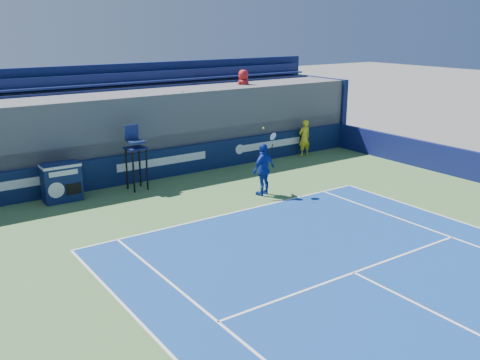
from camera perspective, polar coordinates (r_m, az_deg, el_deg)
ball_person at (r=25.71m, az=6.88°, el=4.48°), size 0.65×0.44×1.74m
back_hoarding at (r=22.12m, az=-8.30°, el=1.74°), size 20.40×0.21×1.20m
match_clock at (r=19.97m, az=-18.50°, el=-0.12°), size 1.33×0.74×1.40m
umpire_chair at (r=20.49m, az=-11.11°, el=3.10°), size 0.74×0.74×2.48m
tennis_player at (r=19.59m, az=2.55°, el=1.15°), size 1.22×0.75×2.57m
stadium_seating at (r=23.68m, az=-10.67°, el=5.64°), size 21.00×4.05×4.40m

